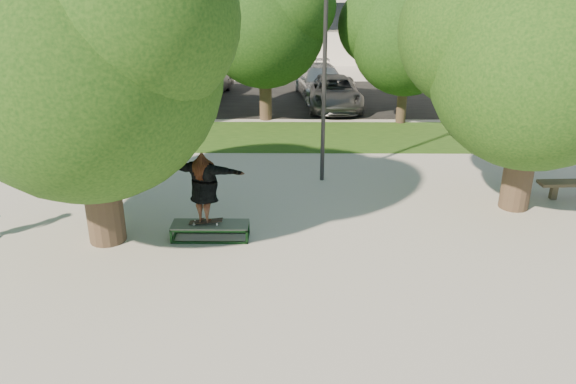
{
  "coord_description": "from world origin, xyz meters",
  "views": [
    {
      "loc": [
        0.12,
        -10.73,
        6.05
      ],
      "look_at": [
        0.02,
        0.6,
        1.4
      ],
      "focal_mm": 35.0,
      "sensor_mm": 36.0,
      "label": 1
    }
  ],
  "objects_px": {
    "tree_right": "(534,50)",
    "car_silver_b": "(321,82)",
    "car_silver_a": "(122,90)",
    "tree_left": "(80,47)",
    "car_grey": "(334,92)",
    "lamppost": "(324,74)",
    "car_dark": "(208,81)",
    "grind_box": "(210,231)"
  },
  "relations": [
    {
      "from": "car_dark",
      "to": "car_silver_b",
      "type": "bearing_deg",
      "value": 6.59
    },
    {
      "from": "tree_right",
      "to": "lamppost",
      "type": "bearing_deg",
      "value": 158.72
    },
    {
      "from": "car_silver_a",
      "to": "car_grey",
      "type": "bearing_deg",
      "value": -7.57
    },
    {
      "from": "grind_box",
      "to": "car_silver_a",
      "type": "bearing_deg",
      "value": 113.92
    },
    {
      "from": "lamppost",
      "to": "car_silver_a",
      "type": "height_order",
      "value": "lamppost"
    },
    {
      "from": "car_silver_a",
      "to": "grind_box",
      "type": "bearing_deg",
      "value": -74.81
    },
    {
      "from": "tree_left",
      "to": "car_dark",
      "type": "distance_m",
      "value": 15.75
    },
    {
      "from": "tree_left",
      "to": "grind_box",
      "type": "distance_m",
      "value": 4.91
    },
    {
      "from": "lamppost",
      "to": "grind_box",
      "type": "distance_m",
      "value": 5.64
    },
    {
      "from": "grind_box",
      "to": "car_dark",
      "type": "bearing_deg",
      "value": 98.21
    },
    {
      "from": "car_silver_a",
      "to": "car_silver_b",
      "type": "bearing_deg",
      "value": 5.26
    },
    {
      "from": "tree_left",
      "to": "car_grey",
      "type": "relative_size",
      "value": 1.45
    },
    {
      "from": "car_silver_a",
      "to": "car_silver_b",
      "type": "relative_size",
      "value": 0.89
    },
    {
      "from": "lamppost",
      "to": "car_silver_b",
      "type": "bearing_deg",
      "value": 87.64
    },
    {
      "from": "car_grey",
      "to": "car_silver_b",
      "type": "relative_size",
      "value": 0.94
    },
    {
      "from": "car_silver_a",
      "to": "car_grey",
      "type": "relative_size",
      "value": 0.95
    },
    {
      "from": "car_dark",
      "to": "grind_box",
      "type": "bearing_deg",
      "value": -72.22
    },
    {
      "from": "tree_left",
      "to": "tree_right",
      "type": "xyz_separation_m",
      "value": [
        10.21,
        1.99,
        -0.33
      ]
    },
    {
      "from": "car_grey",
      "to": "car_silver_b",
      "type": "bearing_deg",
      "value": 101.69
    },
    {
      "from": "tree_right",
      "to": "car_grey",
      "type": "distance_m",
      "value": 12.18
    },
    {
      "from": "lamppost",
      "to": "car_dark",
      "type": "height_order",
      "value": "lamppost"
    },
    {
      "from": "tree_left",
      "to": "car_silver_a",
      "type": "bearing_deg",
      "value": 103.97
    },
    {
      "from": "car_silver_a",
      "to": "car_silver_b",
      "type": "distance_m",
      "value": 9.21
    },
    {
      "from": "car_silver_a",
      "to": "car_grey",
      "type": "height_order",
      "value": "car_silver_a"
    },
    {
      "from": "tree_left",
      "to": "car_dark",
      "type": "bearing_deg",
      "value": 88.96
    },
    {
      "from": "grind_box",
      "to": "car_silver_b",
      "type": "relative_size",
      "value": 0.35
    },
    {
      "from": "tree_right",
      "to": "car_grey",
      "type": "height_order",
      "value": "tree_right"
    },
    {
      "from": "car_grey",
      "to": "tree_right",
      "type": "bearing_deg",
      "value": -71.58
    },
    {
      "from": "tree_left",
      "to": "car_grey",
      "type": "distance_m",
      "value": 14.88
    },
    {
      "from": "grind_box",
      "to": "lamppost",
      "type": "bearing_deg",
      "value": 54.13
    },
    {
      "from": "grind_box",
      "to": "car_silver_b",
      "type": "bearing_deg",
      "value": 77.71
    },
    {
      "from": "car_silver_b",
      "to": "lamppost",
      "type": "bearing_deg",
      "value": -100.83
    },
    {
      "from": "tree_left",
      "to": "car_dark",
      "type": "xyz_separation_m",
      "value": [
        0.28,
        15.3,
        -3.72
      ]
    },
    {
      "from": "lamppost",
      "to": "car_silver_a",
      "type": "distance_m",
      "value": 12.51
    },
    {
      "from": "tree_right",
      "to": "car_silver_b",
      "type": "bearing_deg",
      "value": 108.89
    },
    {
      "from": "grind_box",
      "to": "tree_left",
      "type": "bearing_deg",
      "value": -179.55
    },
    {
      "from": "car_dark",
      "to": "lamppost",
      "type": "bearing_deg",
      "value": -56.69
    },
    {
      "from": "grind_box",
      "to": "car_dark",
      "type": "xyz_separation_m",
      "value": [
        -2.21,
        15.29,
        0.51
      ]
    },
    {
      "from": "lamppost",
      "to": "car_grey",
      "type": "height_order",
      "value": "lamppost"
    },
    {
      "from": "car_dark",
      "to": "car_silver_b",
      "type": "height_order",
      "value": "car_silver_b"
    },
    {
      "from": "tree_right",
      "to": "car_grey",
      "type": "relative_size",
      "value": 1.33
    },
    {
      "from": "car_silver_a",
      "to": "car_grey",
      "type": "xyz_separation_m",
      "value": [
        9.41,
        0.19,
        -0.11
      ]
    }
  ]
}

